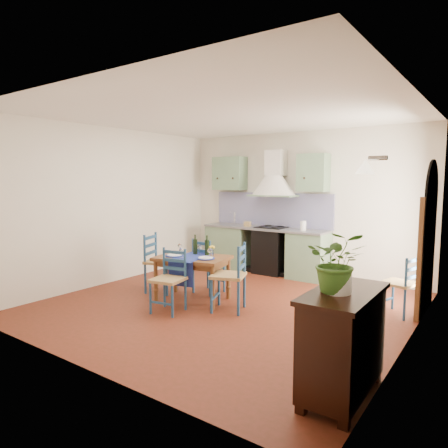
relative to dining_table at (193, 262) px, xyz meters
The scene contains 13 objects.
floor 0.84m from the dining_table, 13.59° to the left, with size 5.00×5.00×0.00m, color #4E2310.
back_wall 2.47m from the dining_table, 87.89° to the left, with size 5.00×0.96×2.80m.
right_wall 3.17m from the dining_table, ahead, with size 0.26×5.00×2.80m.
left_wall 2.10m from the dining_table, behind, with size 0.04×5.00×2.80m, color silver.
ceiling 2.27m from the dining_table, 13.59° to the left, with size 5.00×5.00×0.01m, color white.
dining_table is the anchor object (origin of this frame).
chair_near 0.62m from the dining_table, 83.84° to the right, with size 0.49×0.49×0.89m.
chair_far 0.49m from the dining_table, 98.16° to the left, with size 0.45×0.45×0.91m.
chair_left 0.78m from the dining_table, behind, with size 0.57×0.57×0.98m.
chair_right 0.77m from the dining_table, ahead, with size 0.58×0.58×0.97m.
chair_spare 3.01m from the dining_table, 22.02° to the left, with size 0.49×0.49×0.85m.
sideboard 3.14m from the dining_table, 26.16° to the right, with size 0.50×1.05×0.94m.
potted_plant 3.20m from the dining_table, 27.86° to the right, with size 0.47×0.41×0.52m, color #3A6B22.
Camera 1 is at (3.33, -4.79, 1.87)m, focal length 32.00 mm.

